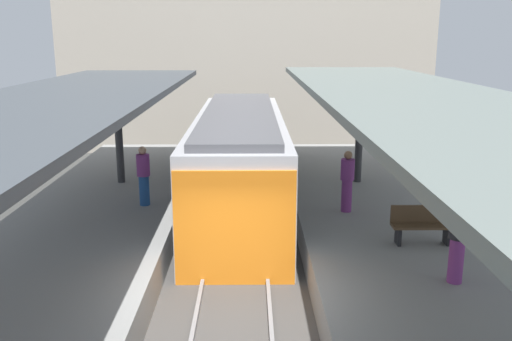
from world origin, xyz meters
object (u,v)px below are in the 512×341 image
platform_bench (422,224)px  passenger_near_bench (144,175)px  passenger_far_end (458,239)px  commuter_train (239,161)px  passenger_mid_platform (347,180)px

platform_bench → passenger_near_bench: passenger_near_bench is taller
platform_bench → passenger_far_end: (0.02, -2.03, 0.41)m
commuter_train → passenger_far_end: commuter_train is taller
passenger_near_bench → passenger_mid_platform: size_ratio=1.00×
passenger_near_bench → passenger_far_end: passenger_far_end is taller
passenger_near_bench → passenger_mid_platform: 5.53m
passenger_near_bench → commuter_train: bearing=41.3°
commuter_train → passenger_mid_platform: (2.91, -2.90, 0.13)m
commuter_train → platform_bench: 6.73m
platform_bench → passenger_far_end: passenger_far_end is taller
passenger_mid_platform → passenger_near_bench: bearing=173.5°
passenger_far_end → passenger_mid_platform: bearing=106.8°
commuter_train → passenger_far_end: size_ratio=6.79×
platform_bench → passenger_mid_platform: bearing=119.1°
platform_bench → passenger_far_end: 2.07m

